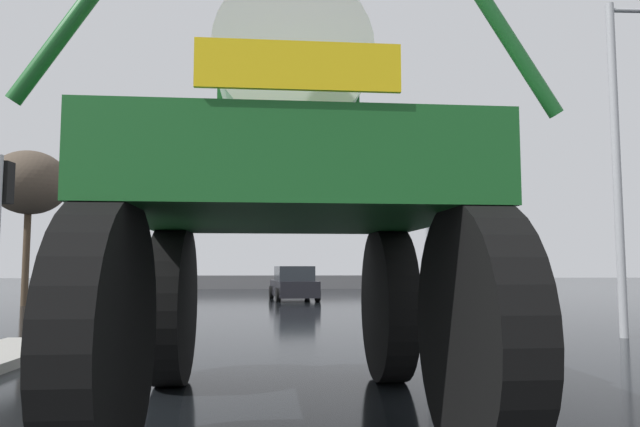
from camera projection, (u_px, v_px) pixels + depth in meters
ground_plane at (270, 316)px, 18.04m from camera, size 120.00×120.00×0.00m
oversize_sprayer at (288, 202)px, 6.19m from camera, size 4.23×5.46×4.53m
sedan_ahead at (294, 284)px, 26.55m from camera, size 2.33×4.30×1.52m
traffic_signal_near_left at (2, 206)px, 11.72m from camera, size 0.24×0.54×3.70m
traffic_signal_near_right at (425, 225)px, 12.09m from camera, size 0.24×0.54×3.24m
streetlight_near_right at (621, 148)px, 12.86m from camera, size 1.65×0.24×7.33m
streetlight_far_left at (114, 188)px, 23.15m from camera, size 2.06×0.24×8.19m
bare_tree_left at (29, 183)px, 23.04m from camera, size 2.93×2.93×6.01m
roadside_barrier at (282, 282)px, 39.80m from camera, size 25.65×0.24×0.90m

